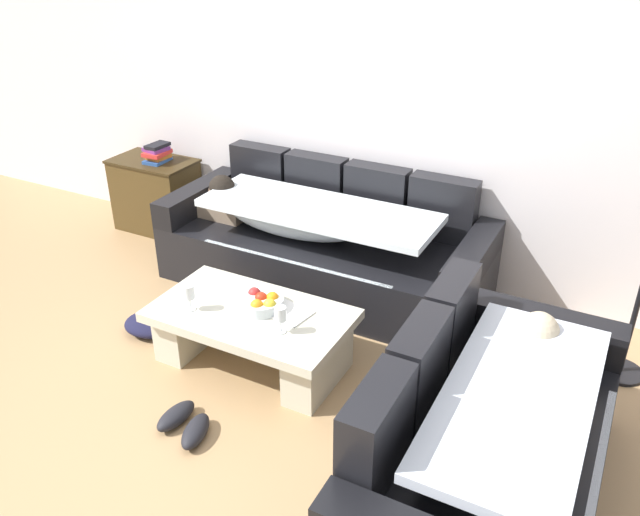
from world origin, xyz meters
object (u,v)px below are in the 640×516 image
Objects in this scene: couch_along_wall at (320,246)px; side_cabinet at (157,195)px; crumpled_garment at (154,323)px; fruit_bowl at (262,302)px; wine_glass_near_right at (280,315)px; wine_glass_near_left at (189,293)px; coffee_table at (252,331)px; book_stack_on_cabinet at (157,153)px; couch_near_window at (488,446)px; pair_of_shoes at (186,423)px; open_magazine at (287,312)px.

couch_along_wall is 3.32× the size of side_cabinet.
crumpled_garment is (-0.69, -1.07, -0.27)m from couch_along_wall.
side_cabinet reaches higher than fruit_bowl.
side_cabinet is (-2.10, 1.39, -0.17)m from wine_glass_near_right.
coffee_table is at bearing 24.16° from wine_glass_near_left.
fruit_bowl is at bearing 5.47° from crumpled_garment.
book_stack_on_cabinet reaches higher than coffee_table.
coffee_table is at bearing -122.27° from fruit_bowl.
couch_near_window is 1.60m from pair_of_shoes.
pair_of_shoes is at bearing -115.00° from wine_glass_near_right.
coffee_table is 2.23m from book_stack_on_cabinet.
couch_near_window is at bearing -26.88° from book_stack_on_cabinet.
crumpled_garment is (-0.78, 0.66, 0.01)m from pair_of_shoes.
couch_along_wall reaches higher than fruit_bowl.
book_stack_on_cabinet reaches higher than crumpled_garment.
coffee_table is (0.09, -1.06, -0.09)m from couch_along_wall.
side_cabinet is at bearing 136.19° from wine_glass_near_left.
fruit_bowl is 0.17m from open_magazine.
coffee_table reaches higher than crumpled_garment.
couch_along_wall reaches higher than wine_glass_near_right.
pair_of_shoes is at bearing -89.67° from coffee_table.
coffee_table is 2.24m from side_cabinet.
wine_glass_near_right is 0.42× the size of crumpled_garment.
couch_along_wall is 8.54× the size of fruit_bowl.
crumpled_garment is (-0.78, -0.02, -0.18)m from coffee_table.
couch_along_wall is at bearing 48.39° from couch_near_window.
wine_glass_near_right is (0.27, -0.10, 0.26)m from coffee_table.
side_cabinet is at bearing 146.58° from wine_glass_near_right.
open_magazine is 0.70× the size of crumpled_garment.
side_cabinet is (-1.49, 1.43, -0.17)m from wine_glass_near_left.
couch_near_window reaches higher than book_stack_on_cabinet.
book_stack_on_cabinet is at bearing 157.73° from open_magazine.
pair_of_shoes is (0.09, -1.74, -0.28)m from couch_along_wall.
crumpled_garment is at bearing 80.75° from couch_near_window.
couch_near_window is 1.60m from coffee_table.
open_magazine is 0.86m from pair_of_shoes.
couch_along_wall is at bearing -7.39° from side_cabinet.
side_cabinet is at bearing 158.56° from open_magazine.
coffee_table is at bearing 75.70° from couch_near_window.
pair_of_shoes is at bearing -95.30° from open_magazine.
book_stack_on_cabinet reaches higher than side_cabinet.
couch_along_wall is 7.16× the size of pair_of_shoes.
couch_along_wall reaches higher than pair_of_shoes.
fruit_bowl reaches higher than pair_of_shoes.
book_stack_on_cabinet is at bearing 131.94° from pair_of_shoes.
side_cabinet is 1.80× the size of crumpled_garment.
wine_glass_near_right is (-1.28, 0.29, 0.16)m from couch_near_window.
open_magazine is at bearing 8.10° from fruit_bowl.
couch_near_window is at bearing -7.43° from wine_glass_near_left.
coffee_table is at bearing -35.10° from side_cabinet.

